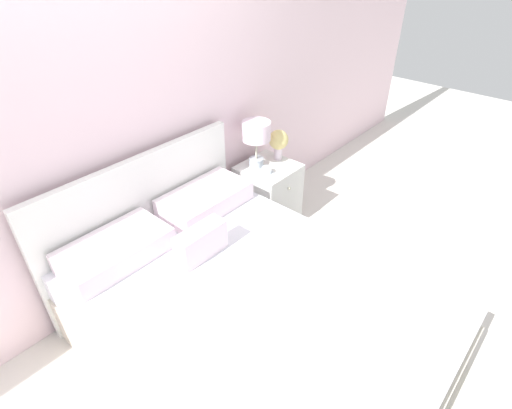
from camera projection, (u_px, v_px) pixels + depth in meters
ground_plane at (154, 272)px, 3.13m from camera, size 12.00×12.00×0.00m
wall_back at (116, 112)px, 2.43m from camera, size 8.00×0.06×2.60m
bed at (246, 312)px, 2.43m from camera, size 1.57×2.12×1.01m
nightstand at (268, 195)px, 3.52m from camera, size 0.45×0.46×0.57m
table_lamp at (256, 135)px, 3.20m from camera, size 0.23×0.23×0.39m
flower_vase at (279, 141)px, 3.38m from camera, size 0.17×0.17×0.26m
teacup at (267, 171)px, 3.25m from camera, size 0.13×0.13×0.06m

